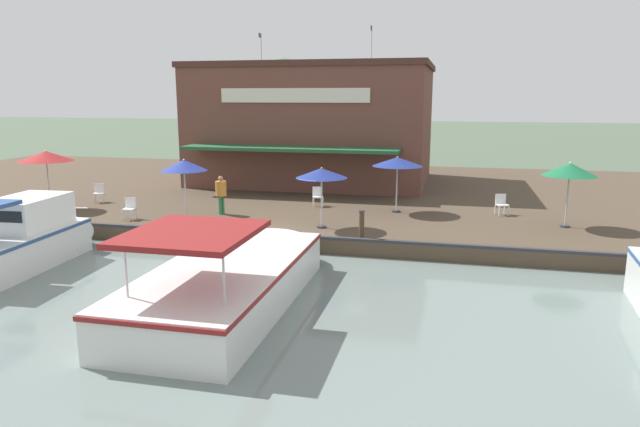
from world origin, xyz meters
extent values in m
plane|color=#4C5B47|center=(0.00, 0.00, 0.00)|extent=(220.00, 220.00, 0.00)
cube|color=#4C3D2D|center=(-11.00, 0.00, 0.30)|extent=(22.00, 56.00, 0.60)
cube|color=#2D2D33|center=(-0.10, 0.00, 0.65)|extent=(0.20, 50.40, 0.10)
cube|color=brown|center=(-13.51, -1.90, 3.73)|extent=(8.72, 12.63, 6.25)
cube|color=#472A23|center=(-13.51, -1.90, 7.00)|extent=(8.90, 12.89, 0.30)
cube|color=#235633|center=(-8.25, -1.90, 2.90)|extent=(1.80, 10.74, 0.16)
cube|color=silver|center=(-9.11, -1.90, 5.45)|extent=(0.08, 7.58, 0.70)
cylinder|color=silver|center=(-13.51, 1.26, 8.00)|extent=(0.06, 0.06, 2.29)
cube|color=#4C4C56|center=(-13.33, 1.26, 8.99)|extent=(0.36, 0.03, 0.24)
cylinder|color=silver|center=(-13.51, -5.05, 7.88)|extent=(0.06, 0.06, 2.06)
cube|color=#4C4C56|center=(-13.33, -5.05, 8.76)|extent=(0.36, 0.03, 0.24)
cylinder|color=#B7B7B7|center=(-1.77, 1.25, 1.65)|extent=(0.06, 0.06, 2.11)
cylinder|color=#2D2D33|center=(-1.77, 1.25, 0.63)|extent=(0.36, 0.36, 0.06)
cone|color=navy|center=(-1.77, 1.25, 2.66)|extent=(1.89, 1.89, 0.36)
cone|color=yellow|center=(-1.77, 1.25, 2.68)|extent=(1.17, 1.17, 0.29)
sphere|color=yellow|center=(-1.77, 1.25, 2.84)|extent=(0.08, 0.08, 0.08)
cylinder|color=#B7B7B7|center=(-4.01, 10.11, 1.72)|extent=(0.06, 0.06, 2.24)
cylinder|color=#2D2D33|center=(-4.01, 10.11, 0.63)|extent=(0.36, 0.36, 0.06)
cone|color=#19663D|center=(-4.01, 10.11, 2.77)|extent=(1.96, 1.96, 0.47)
cone|color=silver|center=(-4.01, 10.11, 2.79)|extent=(1.22, 1.22, 0.38)
sphere|color=silver|center=(-4.01, 10.11, 3.01)|extent=(0.08, 0.08, 0.08)
cylinder|color=#B7B7B7|center=(-2.47, -10.99, 1.79)|extent=(0.06, 0.06, 2.37)
cylinder|color=#2D2D33|center=(-2.47, -10.99, 0.63)|extent=(0.36, 0.36, 0.06)
cone|color=maroon|center=(-2.47, -10.99, 2.91)|extent=(2.28, 2.28, 0.44)
cone|color=white|center=(-2.47, -10.99, 2.93)|extent=(1.41, 1.41, 0.35)
sphere|color=white|center=(-2.47, -10.99, 3.13)|extent=(0.08, 0.08, 0.08)
cylinder|color=#B7B7B7|center=(-5.36, 3.65, 1.70)|extent=(0.06, 0.06, 2.19)
cylinder|color=#2D2D33|center=(-5.36, 3.65, 0.63)|extent=(0.36, 0.36, 0.06)
cone|color=navy|center=(-5.36, 3.65, 2.74)|extent=(2.10, 2.10, 0.37)
cone|color=yellow|center=(-5.36, 3.65, 2.76)|extent=(1.30, 1.30, 0.29)
sphere|color=yellow|center=(-5.36, 3.65, 2.92)|extent=(0.08, 0.08, 0.08)
cylinder|color=#B7B7B7|center=(-1.63, -4.16, 1.73)|extent=(0.06, 0.06, 2.27)
cylinder|color=#2D2D33|center=(-1.63, -4.16, 0.63)|extent=(0.36, 0.36, 0.06)
cone|color=navy|center=(-1.63, -4.16, 2.80)|extent=(1.77, 1.77, 0.42)
cone|color=white|center=(-1.63, -4.16, 2.82)|extent=(1.10, 1.10, 0.34)
sphere|color=white|center=(-1.63, -4.16, 3.01)|extent=(0.08, 0.08, 0.08)
cube|color=white|center=(-4.29, -9.62, 0.81)|extent=(0.05, 0.05, 0.42)
cube|color=white|center=(-4.11, -9.98, 0.81)|extent=(0.05, 0.05, 0.42)
cube|color=white|center=(-4.65, -9.80, 0.81)|extent=(0.05, 0.05, 0.42)
cube|color=white|center=(-4.47, -10.16, 0.81)|extent=(0.05, 0.05, 0.42)
cube|color=white|center=(-4.38, -9.89, 1.03)|extent=(0.59, 0.59, 0.05)
cube|color=white|center=(-4.56, -9.98, 1.25)|extent=(0.24, 0.41, 0.40)
cube|color=white|center=(-5.68, 0.38, 0.81)|extent=(0.05, 0.05, 0.42)
cube|color=white|center=(-5.56, 0.01, 0.81)|extent=(0.05, 0.05, 0.42)
cube|color=white|center=(-6.06, 0.26, 0.81)|extent=(0.05, 0.05, 0.42)
cube|color=white|center=(-5.93, -0.12, 0.81)|extent=(0.05, 0.05, 0.42)
cube|color=white|center=(-5.81, 0.13, 1.03)|extent=(0.56, 0.56, 0.05)
cube|color=white|center=(-6.00, 0.07, 1.25)|extent=(0.18, 0.43, 0.40)
cube|color=white|center=(-1.67, -10.13, 0.81)|extent=(0.05, 0.05, 0.42)
cube|color=white|center=(-1.76, -10.52, 0.81)|extent=(0.05, 0.05, 0.42)
cube|color=white|center=(-2.06, -10.04, 0.81)|extent=(0.05, 0.05, 0.42)
cube|color=white|center=(-2.15, -10.42, 0.81)|extent=(0.05, 0.05, 0.42)
cube|color=white|center=(-1.91, -10.28, 1.03)|extent=(0.53, 0.53, 0.05)
cube|color=white|center=(-2.10, -10.23, 1.25)|extent=(0.14, 0.44, 0.40)
cube|color=white|center=(-1.22, -6.26, 0.81)|extent=(0.05, 0.05, 0.42)
cube|color=white|center=(-1.15, -6.65, 0.81)|extent=(0.05, 0.05, 0.42)
cube|color=white|center=(-1.62, -6.34, 0.81)|extent=(0.05, 0.05, 0.42)
cube|color=white|center=(-1.54, -6.73, 0.81)|extent=(0.05, 0.05, 0.42)
cube|color=white|center=(-1.38, -6.49, 1.03)|extent=(0.52, 0.52, 0.05)
cube|color=white|center=(-1.58, -6.53, 1.25)|extent=(0.13, 0.44, 0.40)
cube|color=white|center=(-5.61, 8.21, 0.81)|extent=(0.05, 0.05, 0.42)
cube|color=white|center=(-5.48, 7.83, 0.81)|extent=(0.05, 0.05, 0.42)
cube|color=white|center=(-5.98, 8.08, 0.81)|extent=(0.05, 0.05, 0.42)
cube|color=white|center=(-5.86, 7.70, 0.81)|extent=(0.05, 0.05, 0.42)
cube|color=white|center=(-5.73, 7.96, 1.03)|extent=(0.56, 0.56, 0.05)
cube|color=white|center=(-5.92, 7.89, 1.25)|extent=(0.18, 0.43, 0.40)
cylinder|color=#337547|center=(-3.17, -3.39, 0.99)|extent=(0.13, 0.13, 0.77)
cylinder|color=#337547|center=(-3.32, -3.34, 0.99)|extent=(0.13, 0.13, 0.77)
cylinder|color=orange|center=(-3.24, -3.37, 1.68)|extent=(0.45, 0.45, 0.61)
sphere|color=#9E7051|center=(-3.24, -3.37, 2.09)|extent=(0.21, 0.21, 0.21)
cube|color=white|center=(4.00, -7.28, 0.65)|extent=(5.50, 2.43, 1.15)
ellipsoid|color=white|center=(1.32, -7.44, 0.65)|extent=(2.02, 2.12, 1.15)
cube|color=#2D4C84|center=(4.00, -7.28, 1.15)|extent=(5.57, 2.48, 0.10)
cube|color=white|center=(3.06, -7.33, 1.73)|extent=(2.64, 1.84, 1.01)
cube|color=black|center=(4.30, -7.26, 1.86)|extent=(0.15, 1.48, 0.35)
cylinder|color=silver|center=(1.10, -7.45, 1.53)|extent=(0.14, 1.69, 0.04)
cube|color=white|center=(5.39, 0.42, 0.64)|extent=(7.68, 3.20, 1.13)
ellipsoid|color=white|center=(1.56, 0.40, 0.64)|extent=(2.72, 3.02, 1.13)
cube|color=maroon|center=(5.39, 0.42, 1.13)|extent=(7.77, 3.24, 0.10)
cube|color=maroon|center=(7.19, 0.43, 2.45)|extent=(3.02, 2.70, 0.13)
cylinder|color=silver|center=(8.09, 1.54, 1.83)|extent=(0.05, 0.05, 1.24)
cylinder|color=silver|center=(8.10, -0.67, 1.83)|extent=(0.05, 0.05, 1.24)
cylinder|color=#473323|center=(-0.35, 2.99, 1.09)|extent=(0.18, 0.18, 0.97)
cylinder|color=#2D2D33|center=(-0.35, 2.99, 1.59)|extent=(0.22, 0.22, 0.04)
cylinder|color=brown|center=(-17.30, -4.87, 2.08)|extent=(0.37, 0.37, 2.96)
sphere|color=#387033|center=(-17.30, -4.87, 5.36)|extent=(4.79, 4.79, 4.79)
sphere|color=#387033|center=(-16.35, -5.59, 4.88)|extent=(3.35, 3.35, 3.35)
camera|label=1|loc=(18.38, 6.01, 5.42)|focal=32.00mm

